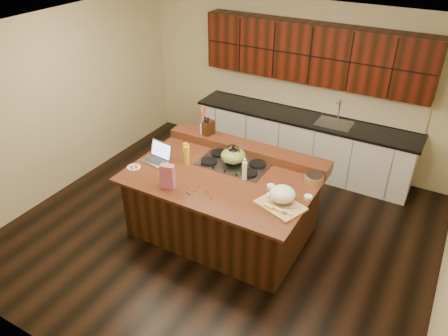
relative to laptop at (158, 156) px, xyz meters
The scene contains 33 objects.
room 1.02m from the laptop, ahead, with size 5.52×5.02×2.72m.
island 1.08m from the laptop, ahead, with size 2.40×1.60×0.92m.
back_ledge 1.23m from the laptop, 40.23° to the left, with size 2.40×0.30×0.12m, color black.
cooktop 1.02m from the laptop, 22.85° to the left, with size 0.92×0.52×0.05m.
back_counter 2.63m from the laptop, 61.85° to the left, with size 3.70×0.66×2.40m.
kettle 1.03m from the laptop, 22.85° to the left, with size 0.22×0.22×0.20m, color black.
green_bowl 1.03m from the laptop, 22.85° to the left, with size 0.34×0.34×0.18m, color olive.
laptop is the anchor object (origin of this frame).
oil_bottle 0.42m from the laptop, 14.57° to the left, with size 0.07×0.07×0.27m, color yellow.
vinegar_bottle 1.25m from the laptop, ahead, with size 0.06×0.06×0.25m, color silver.
wooden_tray 1.86m from the laptop, ahead, with size 0.62×0.54×0.21m.
ramekin_a 1.62m from the laptop, ahead, with size 0.10×0.10×0.04m, color white.
ramekin_b 1.69m from the laptop, ahead, with size 0.10×0.10×0.04m, color white.
ramekin_c 2.10m from the laptop, ahead, with size 0.10×0.10×0.04m, color white.
strainer_bowl 2.09m from the laptop, 14.61° to the left, with size 0.24×0.24×0.09m, color #996B3F.
kitchen_timer 2.00m from the laptop, ahead, with size 0.08×0.08×0.07m, color silver.
pink_bag 0.70m from the laptop, 43.01° to the right, with size 0.17×0.09×0.32m, color #BC5872.
candy_plate 0.37m from the laptop, 117.62° to the right, with size 0.18×0.18×0.01m, color white.
package_box 0.43m from the laptop, 63.30° to the left, with size 0.09×0.06×0.12m, color gold.
utensil_crock 0.84m from the laptop, 73.07° to the left, with size 0.12×0.12×0.14m, color white.
knife_block 0.87m from the laptop, 68.71° to the left, with size 0.10×0.17×0.21m, color black.
gumdrop_0 0.95m from the laptop, 30.24° to the right, with size 0.02×0.02×0.02m, color red.
gumdrop_1 0.83m from the laptop, 26.07° to the right, with size 0.02×0.02×0.02m, color #198C26.
gumdrop_2 1.03m from the laptop, 18.80° to the right, with size 0.02×0.02×0.02m, color red.
gumdrop_3 0.90m from the laptop, 30.89° to the right, with size 0.02×0.02×0.02m, color #198C26.
gumdrop_4 0.93m from the laptop, 25.42° to the right, with size 0.02×0.02×0.02m, color red.
gumdrop_5 1.06m from the laptop, 26.80° to the right, with size 0.02×0.02×0.02m, color #198C26.
gumdrop_6 0.88m from the laptop, 18.93° to the right, with size 0.02×0.02×0.02m, color red.
gumdrop_7 0.99m from the laptop, 24.78° to the right, with size 0.02×0.02×0.02m, color #198C26.
gumdrop_8 1.17m from the laptop, 21.25° to the right, with size 0.02×0.02×0.02m, color red.
gumdrop_9 0.93m from the laptop, 29.80° to the right, with size 0.02×0.02×0.02m, color #198C26.
gumdrop_10 0.91m from the laptop, 29.87° to the right, with size 0.02×0.02×0.02m, color red.
gumdrop_11 1.16m from the laptop, 15.32° to the right, with size 0.02×0.02×0.02m, color #198C26.
Camera 1 is at (2.37, -4.12, 3.92)m, focal length 35.00 mm.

